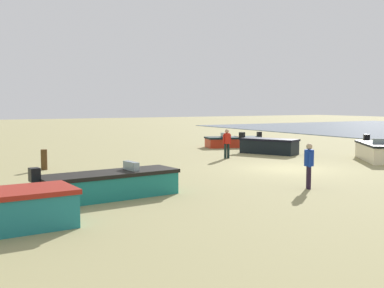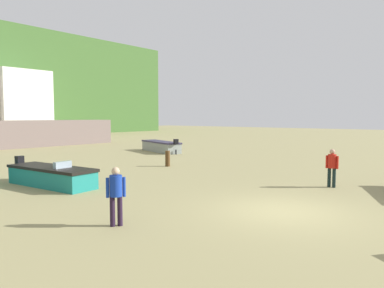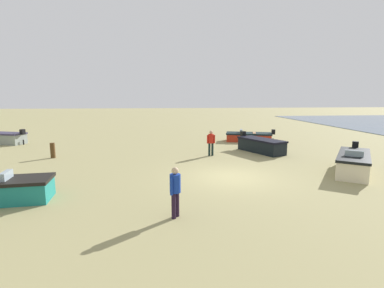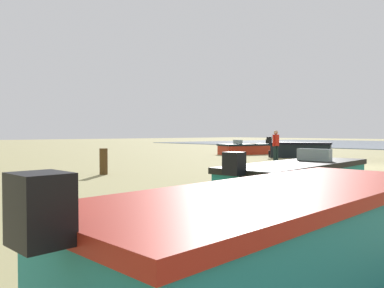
{
  "view_description": "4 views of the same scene",
  "coord_description": "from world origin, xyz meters",
  "px_view_note": "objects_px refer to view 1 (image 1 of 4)",
  "views": [
    {
      "loc": [
        -16.77,
        14.63,
        3.02
      ],
      "look_at": [
        6.62,
        1.44,
        0.73
      ],
      "focal_mm": 44.31,
      "sensor_mm": 36.0,
      "label": 1
    },
    {
      "loc": [
        -10.5,
        -4.94,
        2.98
      ],
      "look_at": [
        7.61,
        9.96,
        1.21
      ],
      "focal_mm": 34.03,
      "sensor_mm": 36.0,
      "label": 2
    },
    {
      "loc": [
        -12.86,
        3.18,
        3.77
      ],
      "look_at": [
        6.46,
        1.21,
        0.53
      ],
      "focal_mm": 26.91,
      "sensor_mm": 36.0,
      "label": 3
    },
    {
      "loc": [
        -7.2,
        17.05,
        1.49
      ],
      "look_at": [
        2.04,
        8.67,
        1.14
      ],
      "focal_mm": 36.93,
      "sensor_mm": 36.0,
      "label": 4
    }
  ],
  "objects_px": {
    "boat_red_2": "(233,142)",
    "mooring_post_near_water": "(44,160)",
    "boat_teal_3": "(110,185)",
    "beach_walker_foreground": "(309,162)",
    "boat_cream_0": "(376,151)",
    "boat_black_4": "(269,146)",
    "beach_walker_distant": "(227,141)"
  },
  "relations": [
    {
      "from": "boat_teal_3",
      "to": "beach_walker_foreground",
      "type": "relative_size",
      "value": 2.99
    },
    {
      "from": "boat_teal_3",
      "to": "mooring_post_near_water",
      "type": "bearing_deg",
      "value": 177.26
    },
    {
      "from": "boat_red_2",
      "to": "boat_black_4",
      "type": "xyz_separation_m",
      "value": [
        -4.7,
        0.58,
        0.09
      ]
    },
    {
      "from": "boat_red_2",
      "to": "boat_cream_0",
      "type": "bearing_deg",
      "value": -152.1
    },
    {
      "from": "beach_walker_foreground",
      "to": "boat_red_2",
      "type": "bearing_deg",
      "value": -170.53
    },
    {
      "from": "boat_teal_3",
      "to": "beach_walker_distant",
      "type": "bearing_deg",
      "value": 122.38
    },
    {
      "from": "boat_cream_0",
      "to": "mooring_post_near_water",
      "type": "xyz_separation_m",
      "value": [
        5.07,
        16.22,
        -0.02
      ]
    },
    {
      "from": "boat_black_4",
      "to": "beach_walker_distant",
      "type": "bearing_deg",
      "value": -12.52
    },
    {
      "from": "beach_walker_distant",
      "to": "mooring_post_near_water",
      "type": "bearing_deg",
      "value": -4.13
    },
    {
      "from": "mooring_post_near_water",
      "to": "beach_walker_distant",
      "type": "relative_size",
      "value": 0.58
    },
    {
      "from": "boat_cream_0",
      "to": "mooring_post_near_water",
      "type": "height_order",
      "value": "boat_cream_0"
    },
    {
      "from": "beach_walker_foreground",
      "to": "boat_teal_3",
      "type": "bearing_deg",
      "value": -71.48
    },
    {
      "from": "beach_walker_distant",
      "to": "boat_red_2",
      "type": "bearing_deg",
      "value": -129.21
    },
    {
      "from": "mooring_post_near_water",
      "to": "boat_cream_0",
      "type": "bearing_deg",
      "value": -107.37
    },
    {
      "from": "boat_teal_3",
      "to": "beach_walker_foreground",
      "type": "height_order",
      "value": "beach_walker_foreground"
    },
    {
      "from": "boat_cream_0",
      "to": "boat_teal_3",
      "type": "relative_size",
      "value": 0.86
    },
    {
      "from": "boat_teal_3",
      "to": "mooring_post_near_water",
      "type": "distance_m",
      "value": 7.72
    },
    {
      "from": "mooring_post_near_water",
      "to": "beach_walker_foreground",
      "type": "distance_m",
      "value": 11.98
    },
    {
      "from": "boat_teal_3",
      "to": "beach_walker_foreground",
      "type": "bearing_deg",
      "value": 68.52
    },
    {
      "from": "boat_black_4",
      "to": "mooring_post_near_water",
      "type": "relative_size",
      "value": 3.99
    },
    {
      "from": "boat_red_2",
      "to": "beach_walker_foreground",
      "type": "xyz_separation_m",
      "value": [
        -14.79,
        6.84,
        0.57
      ]
    },
    {
      "from": "boat_teal_3",
      "to": "mooring_post_near_water",
      "type": "xyz_separation_m",
      "value": [
        7.71,
        0.4,
        0.03
      ]
    },
    {
      "from": "boat_black_4",
      "to": "beach_walker_foreground",
      "type": "distance_m",
      "value": 11.89
    },
    {
      "from": "boat_red_2",
      "to": "beach_walker_distant",
      "type": "bearing_deg",
      "value": 158.5
    },
    {
      "from": "boat_cream_0",
      "to": "boat_teal_3",
      "type": "bearing_deg",
      "value": 45.61
    },
    {
      "from": "mooring_post_near_water",
      "to": "beach_walker_foreground",
      "type": "bearing_deg",
      "value": -143.44
    },
    {
      "from": "boat_cream_0",
      "to": "boat_black_4",
      "type": "bearing_deg",
      "value": -26.9
    },
    {
      "from": "boat_red_2",
      "to": "mooring_post_near_water",
      "type": "bearing_deg",
      "value": 125.87
    },
    {
      "from": "boat_cream_0",
      "to": "boat_teal_3",
      "type": "xyz_separation_m",
      "value": [
        -2.64,
        15.82,
        -0.05
      ]
    },
    {
      "from": "boat_cream_0",
      "to": "beach_walker_foreground",
      "type": "height_order",
      "value": "beach_walker_foreground"
    },
    {
      "from": "beach_walker_distant",
      "to": "boat_cream_0",
      "type": "bearing_deg",
      "value": 141.32
    },
    {
      "from": "beach_walker_foreground",
      "to": "boat_cream_0",
      "type": "bearing_deg",
      "value": 150.83
    }
  ]
}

